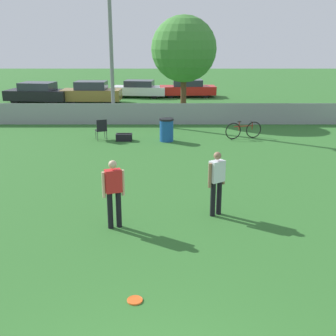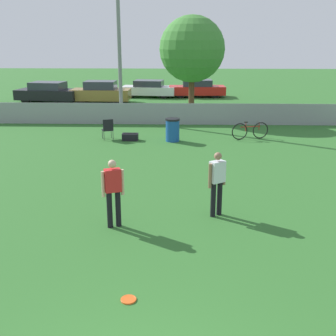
{
  "view_description": "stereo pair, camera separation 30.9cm",
  "coord_description": "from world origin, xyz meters",
  "px_view_note": "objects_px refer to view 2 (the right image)",
  "views": [
    {
      "loc": [
        0.21,
        -3.59,
        4.3
      ],
      "look_at": [
        0.19,
        6.91,
        1.05
      ],
      "focal_mm": 45.0,
      "sensor_mm": 36.0,
      "label": 1
    },
    {
      "loc": [
        0.52,
        -3.58,
        4.3
      ],
      "look_at": [
        0.19,
        6.91,
        1.05
      ],
      "focal_mm": 45.0,
      "sensor_mm": 36.0,
      "label": 2
    }
  ],
  "objects_px": {
    "player_receiver_white": "(217,180)",
    "gear_bag_sideline": "(130,137)",
    "parked_car_white": "(149,89)",
    "folding_chair_sideline": "(108,128)",
    "parked_car_red": "(197,89)",
    "parked_car_tan": "(101,92)",
    "bicycle_sideline": "(250,131)",
    "parked_car_dark": "(48,92)",
    "trash_bin": "(173,130)",
    "player_defender_red": "(113,189)",
    "tree_near_pole": "(192,49)",
    "frisbee_disc": "(128,299)",
    "light_pole": "(118,17)"
  },
  "relations": [
    {
      "from": "player_defender_red",
      "to": "parked_car_white",
      "type": "xyz_separation_m",
      "value": [
        -0.92,
        23.07,
        -0.33
      ]
    },
    {
      "from": "parked_car_dark",
      "to": "tree_near_pole",
      "type": "bearing_deg",
      "value": -22.08
    },
    {
      "from": "frisbee_disc",
      "to": "parked_car_white",
      "type": "height_order",
      "value": "parked_car_white"
    },
    {
      "from": "player_receiver_white",
      "to": "parked_car_tan",
      "type": "height_order",
      "value": "player_receiver_white"
    },
    {
      "from": "tree_near_pole",
      "to": "parked_car_white",
      "type": "relative_size",
      "value": 1.3
    },
    {
      "from": "light_pole",
      "to": "parked_car_dark",
      "type": "distance_m",
      "value": 9.97
    },
    {
      "from": "frisbee_disc",
      "to": "parked_car_red",
      "type": "relative_size",
      "value": 0.06
    },
    {
      "from": "gear_bag_sideline",
      "to": "parked_car_dark",
      "type": "distance_m",
      "value": 13.28
    },
    {
      "from": "player_receiver_white",
      "to": "trash_bin",
      "type": "distance_m",
      "value": 8.13
    },
    {
      "from": "parked_car_white",
      "to": "player_defender_red",
      "type": "bearing_deg",
      "value": -81.15
    },
    {
      "from": "gear_bag_sideline",
      "to": "parked_car_tan",
      "type": "xyz_separation_m",
      "value": [
        -3.35,
        11.21,
        0.56
      ]
    },
    {
      "from": "player_receiver_white",
      "to": "folding_chair_sideline",
      "type": "height_order",
      "value": "player_receiver_white"
    },
    {
      "from": "parked_car_tan",
      "to": "bicycle_sideline",
      "type": "bearing_deg",
      "value": -49.96
    },
    {
      "from": "folding_chair_sideline",
      "to": "parked_car_white",
      "type": "distance_m",
      "value": 14.16
    },
    {
      "from": "frisbee_disc",
      "to": "trash_bin",
      "type": "height_order",
      "value": "trash_bin"
    },
    {
      "from": "player_defender_red",
      "to": "parked_car_tan",
      "type": "distance_m",
      "value": 20.44
    },
    {
      "from": "parked_car_red",
      "to": "light_pole",
      "type": "bearing_deg",
      "value": -117.32
    },
    {
      "from": "folding_chair_sideline",
      "to": "parked_car_red",
      "type": "distance_m",
      "value": 14.95
    },
    {
      "from": "trash_bin",
      "to": "parked_car_tan",
      "type": "xyz_separation_m",
      "value": [
        -5.21,
        11.28,
        0.21
      ]
    },
    {
      "from": "player_defender_red",
      "to": "trash_bin",
      "type": "relative_size",
      "value": 1.66
    },
    {
      "from": "gear_bag_sideline",
      "to": "parked_car_dark",
      "type": "height_order",
      "value": "parked_car_dark"
    },
    {
      "from": "player_receiver_white",
      "to": "player_defender_red",
      "type": "relative_size",
      "value": 1.0
    },
    {
      "from": "player_defender_red",
      "to": "parked_car_dark",
      "type": "relative_size",
      "value": 0.37
    },
    {
      "from": "player_defender_red",
      "to": "bicycle_sideline",
      "type": "relative_size",
      "value": 0.99
    },
    {
      "from": "parked_car_white",
      "to": "tree_near_pole",
      "type": "bearing_deg",
      "value": -64.01
    },
    {
      "from": "tree_near_pole",
      "to": "frisbee_disc",
      "type": "xyz_separation_m",
      "value": [
        -1.43,
        -17.4,
        -3.71
      ]
    },
    {
      "from": "bicycle_sideline",
      "to": "gear_bag_sideline",
      "type": "height_order",
      "value": "bicycle_sideline"
    },
    {
      "from": "tree_near_pole",
      "to": "trash_bin",
      "type": "bearing_deg",
      "value": -99.2
    },
    {
      "from": "tree_near_pole",
      "to": "bicycle_sideline",
      "type": "distance_m",
      "value": 6.68
    },
    {
      "from": "trash_bin",
      "to": "gear_bag_sideline",
      "type": "distance_m",
      "value": 1.89
    },
    {
      "from": "parked_car_dark",
      "to": "light_pole",
      "type": "bearing_deg",
      "value": -39.5
    },
    {
      "from": "trash_bin",
      "to": "folding_chair_sideline",
      "type": "bearing_deg",
      "value": 176.43
    },
    {
      "from": "player_receiver_white",
      "to": "parked_car_red",
      "type": "height_order",
      "value": "player_receiver_white"
    },
    {
      "from": "player_defender_red",
      "to": "folding_chair_sideline",
      "type": "relative_size",
      "value": 1.79
    },
    {
      "from": "player_defender_red",
      "to": "trash_bin",
      "type": "distance_m",
      "value": 8.85
    },
    {
      "from": "gear_bag_sideline",
      "to": "parked_car_tan",
      "type": "height_order",
      "value": "parked_car_tan"
    },
    {
      "from": "player_receiver_white",
      "to": "gear_bag_sideline",
      "type": "height_order",
      "value": "player_receiver_white"
    },
    {
      "from": "light_pole",
      "to": "frisbee_disc",
      "type": "xyz_separation_m",
      "value": [
        2.4,
        -16.54,
        -5.31
      ]
    },
    {
      "from": "folding_chair_sideline",
      "to": "parked_car_dark",
      "type": "xyz_separation_m",
      "value": [
        -6.05,
        11.15,
        0.17
      ]
    },
    {
      "from": "player_receiver_white",
      "to": "gear_bag_sideline",
      "type": "bearing_deg",
      "value": 75.97
    },
    {
      "from": "frisbee_disc",
      "to": "player_receiver_white",
      "type": "bearing_deg",
      "value": 64.22
    },
    {
      "from": "player_defender_red",
      "to": "bicycle_sideline",
      "type": "height_order",
      "value": "player_defender_red"
    },
    {
      "from": "gear_bag_sideline",
      "to": "parked_car_white",
      "type": "xyz_separation_m",
      "value": [
        -0.25,
        14.25,
        0.46
      ]
    },
    {
      "from": "folding_chair_sideline",
      "to": "bicycle_sideline",
      "type": "bearing_deg",
      "value": 162.22
    },
    {
      "from": "player_defender_red",
      "to": "parked_car_red",
      "type": "xyz_separation_m",
      "value": [
        2.74,
        23.22,
        -0.31
      ]
    },
    {
      "from": "tree_near_pole",
      "to": "parked_car_red",
      "type": "relative_size",
      "value": 1.29
    },
    {
      "from": "tree_near_pole",
      "to": "player_defender_red",
      "type": "relative_size",
      "value": 3.33
    },
    {
      "from": "gear_bag_sideline",
      "to": "bicycle_sideline",
      "type": "bearing_deg",
      "value": 4.59
    },
    {
      "from": "frisbee_disc",
      "to": "parked_car_white",
      "type": "distance_m",
      "value": 26.06
    },
    {
      "from": "parked_car_white",
      "to": "parked_car_red",
      "type": "distance_m",
      "value": 3.66
    }
  ]
}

